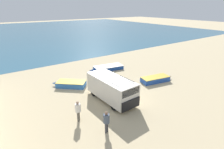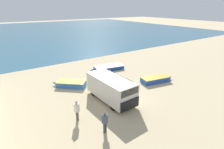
{
  "view_description": "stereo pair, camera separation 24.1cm",
  "coord_description": "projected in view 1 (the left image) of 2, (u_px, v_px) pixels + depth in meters",
  "views": [
    {
      "loc": [
        -8.65,
        -13.08,
        8.12
      ],
      "look_at": [
        1.81,
        1.8,
        1.0
      ],
      "focal_mm": 28.0,
      "sensor_mm": 36.0,
      "label": 1
    },
    {
      "loc": [
        -8.45,
        -13.22,
        8.12
      ],
      "look_at": [
        1.81,
        1.8,
        1.0
      ],
      "focal_mm": 28.0,
      "sensor_mm": 36.0,
      "label": 2
    }
  ],
  "objects": [
    {
      "name": "ground_plane",
      "position": [
        108.0,
        93.0,
        17.56
      ],
      "size": [
        200.0,
        200.0,
        0.0
      ],
      "primitive_type": "plane",
      "color": "tan"
    },
    {
      "name": "sea_water",
      "position": [
        20.0,
        33.0,
        57.17
      ],
      "size": [
        120.0,
        80.0,
        0.01
      ],
      "primitive_type": "cube",
      "color": "#33607A",
      "rests_on": "ground_plane"
    },
    {
      "name": "parked_van",
      "position": [
        111.0,
        88.0,
        15.87
      ],
      "size": [
        2.3,
        5.32,
        2.32
      ],
      "rotation": [
        0.0,
        0.0,
        4.76
      ],
      "color": "beige",
      "rests_on": "ground_plane"
    },
    {
      "name": "fishing_rowboat_0",
      "position": [
        156.0,
        79.0,
        20.15
      ],
      "size": [
        4.12,
        1.93,
        0.59
      ],
      "rotation": [
        0.0,
        0.0,
        6.09
      ],
      "color": "#234CA3",
      "rests_on": "ground_plane"
    },
    {
      "name": "fishing_rowboat_1",
      "position": [
        108.0,
        68.0,
        23.94
      ],
      "size": [
        4.88,
        2.3,
        0.52
      ],
      "rotation": [
        0.0,
        0.0,
        2.99
      ],
      "color": "navy",
      "rests_on": "ground_plane"
    },
    {
      "name": "fishing_rowboat_2",
      "position": [
        70.0,
        84.0,
        18.88
      ],
      "size": [
        3.42,
        3.18,
        0.59
      ],
      "rotation": [
        0.0,
        0.0,
        2.42
      ],
      "color": "#2D66AD",
      "rests_on": "ground_plane"
    },
    {
      "name": "fisherman_0",
      "position": [
        106.0,
        120.0,
        11.73
      ],
      "size": [
        0.43,
        0.43,
        1.65
      ],
      "rotation": [
        0.0,
        0.0,
        2.02
      ],
      "color": "#38383D",
      "rests_on": "ground_plane"
    },
    {
      "name": "fisherman_1",
      "position": [
        78.0,
        109.0,
        12.98
      ],
      "size": [
        0.43,
        0.43,
        1.65
      ],
      "rotation": [
        0.0,
        0.0,
        5.48
      ],
      "color": "#5B564C",
      "rests_on": "ground_plane"
    }
  ]
}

